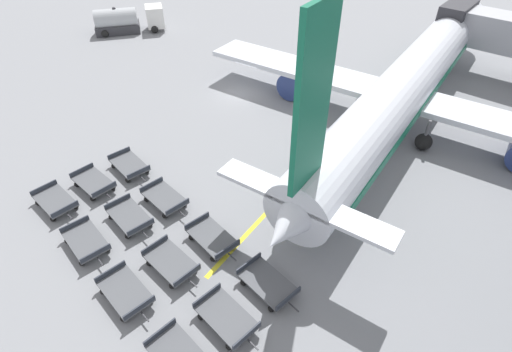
# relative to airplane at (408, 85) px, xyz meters

# --- Properties ---
(ground_plane) EXTENTS (500.00, 500.00, 0.00)m
(ground_plane) POSITION_rel_airplane_xyz_m (-13.61, -5.16, -3.28)
(ground_plane) COLOR gray
(airplane) EXTENTS (35.97, 41.68, 13.93)m
(airplane) POSITION_rel_airplane_xyz_m (0.00, 0.00, 0.00)
(airplane) COLOR silver
(airplane) RESTS_ON ground_plane
(fuel_tanker_primary) EXTENTS (7.00, 8.24, 3.09)m
(fuel_tanker_primary) POSITION_rel_airplane_xyz_m (-35.05, -1.89, -1.95)
(fuel_tanker_primary) COLOR white
(fuel_tanker_primary) RESTS_ON ground_plane
(baggage_dolly_row_near_col_a) EXTENTS (3.77, 1.98, 0.92)m
(baggage_dolly_row_near_col_a) POSITION_rel_airplane_xyz_m (-12.52, -24.10, -2.79)
(baggage_dolly_row_near_col_a) COLOR #515459
(baggage_dolly_row_near_col_a) RESTS_ON ground_plane
(baggage_dolly_row_near_col_b) EXTENTS (3.82, 2.21, 0.92)m
(baggage_dolly_row_near_col_b) POSITION_rel_airplane_xyz_m (-8.02, -24.73, -2.79)
(baggage_dolly_row_near_col_b) COLOR #515459
(baggage_dolly_row_near_col_b) RESTS_ON ground_plane
(baggage_dolly_row_near_col_c) EXTENTS (3.81, 2.11, 0.92)m
(baggage_dolly_row_near_col_c) POSITION_rel_airplane_xyz_m (-3.46, -25.35, -2.79)
(baggage_dolly_row_near_col_c) COLOR #515459
(baggage_dolly_row_near_col_c) RESTS_ON ground_plane
(baggage_dolly_row_mid_a_col_a) EXTENTS (3.77, 1.97, 0.92)m
(baggage_dolly_row_mid_a_col_a) POSITION_rel_airplane_xyz_m (-12.25, -21.48, -2.79)
(baggage_dolly_row_mid_a_col_a) COLOR #515459
(baggage_dolly_row_mid_a_col_a) RESTS_ON ground_plane
(baggage_dolly_row_mid_a_col_b) EXTENTS (3.82, 2.19, 0.92)m
(baggage_dolly_row_mid_a_col_b) POSITION_rel_airplane_xyz_m (-7.71, -21.92, -2.79)
(baggage_dolly_row_mid_a_col_b) COLOR #515459
(baggage_dolly_row_mid_a_col_b) RESTS_ON ground_plane
(baggage_dolly_row_mid_a_col_c) EXTENTS (3.79, 2.02, 0.92)m
(baggage_dolly_row_mid_a_col_c) POSITION_rel_airplane_xyz_m (-3.08, -22.61, -2.79)
(baggage_dolly_row_mid_a_col_c) COLOR #515459
(baggage_dolly_row_mid_a_col_c) RESTS_ON ground_plane
(baggage_dolly_row_mid_a_col_d) EXTENTS (3.80, 2.08, 0.92)m
(baggage_dolly_row_mid_a_col_d) POSITION_rel_airplane_xyz_m (1.49, -23.10, -2.79)
(baggage_dolly_row_mid_a_col_d) COLOR #515459
(baggage_dolly_row_mid_a_col_d) RESTS_ON ground_plane
(baggage_dolly_row_mid_b_col_a) EXTENTS (3.82, 2.20, 0.92)m
(baggage_dolly_row_mid_b_col_a) POSITION_rel_airplane_xyz_m (-11.95, -18.78, -2.79)
(baggage_dolly_row_mid_b_col_a) COLOR #515459
(baggage_dolly_row_mid_b_col_a) RESTS_ON ground_plane
(baggage_dolly_row_mid_b_col_b) EXTENTS (3.80, 2.07, 0.92)m
(baggage_dolly_row_mid_b_col_b) POSITION_rel_airplane_xyz_m (-7.34, -19.44, -2.79)
(baggage_dolly_row_mid_b_col_b) COLOR #515459
(baggage_dolly_row_mid_b_col_b) RESTS_ON ground_plane
(baggage_dolly_row_mid_b_col_c) EXTENTS (3.82, 2.19, 0.92)m
(baggage_dolly_row_mid_b_col_c) POSITION_rel_airplane_xyz_m (-2.62, -19.90, -2.79)
(baggage_dolly_row_mid_b_col_c) COLOR #515459
(baggage_dolly_row_mid_b_col_c) RESTS_ON ground_plane
(baggage_dolly_row_mid_b_col_d) EXTENTS (3.81, 2.14, 0.92)m
(baggage_dolly_row_mid_b_col_d) POSITION_rel_airplane_xyz_m (1.82, -20.30, -2.79)
(baggage_dolly_row_mid_b_col_d) COLOR #515459
(baggage_dolly_row_mid_b_col_d) RESTS_ON ground_plane
(stand_guidance_stripe) EXTENTS (2.79, 26.35, 0.01)m
(stand_guidance_stripe) POSITION_rel_airplane_xyz_m (-2.41, -8.74, -3.27)
(stand_guidance_stripe) COLOR yellow
(stand_guidance_stripe) RESTS_ON ground_plane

